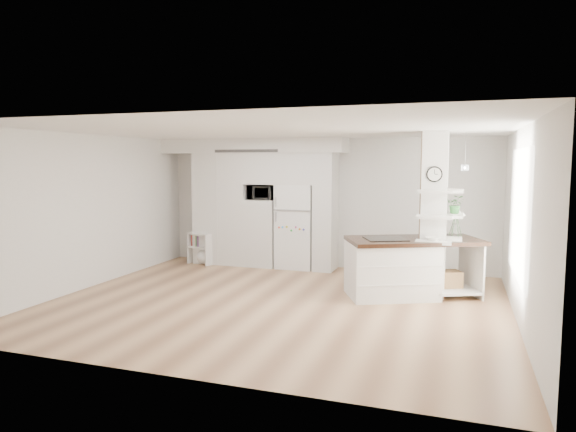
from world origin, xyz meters
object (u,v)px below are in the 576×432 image
(refrigerator, at_px, (297,226))
(floor_plant_a, at_px, (420,281))
(bookshelf, at_px, (202,250))
(kitchen_island, at_px, (399,267))

(refrigerator, bearing_deg, floor_plant_a, -30.36)
(refrigerator, xyz_separation_m, bookshelf, (-2.06, -0.29, -0.58))
(refrigerator, distance_m, bookshelf, 2.16)
(refrigerator, xyz_separation_m, floor_plant_a, (2.64, -1.55, -0.63))
(floor_plant_a, bearing_deg, kitchen_island, -157.61)
(refrigerator, height_order, bookshelf, refrigerator)
(refrigerator, bearing_deg, kitchen_island, -36.20)
(bookshelf, bearing_deg, floor_plant_a, 1.48)
(kitchen_island, distance_m, bookshelf, 4.58)
(kitchen_island, bearing_deg, refrigerator, 119.22)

